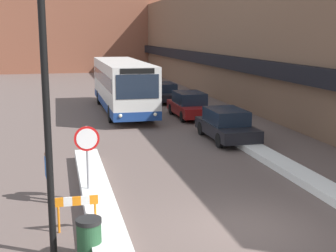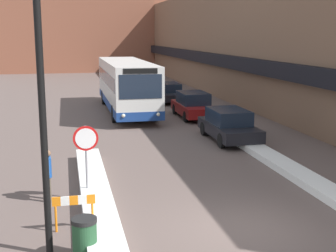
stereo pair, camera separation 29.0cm
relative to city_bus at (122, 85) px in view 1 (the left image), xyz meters
name	(u,v)px [view 1 (the left image)]	position (x,y,z in m)	size (l,w,h in m)	color
ground_plane	(244,228)	(0.50, -19.41, -1.78)	(160.00, 160.00, 0.00)	brown
building_row_right	(246,42)	(10.47, 4.59, 2.62)	(5.50, 60.00, 8.83)	brown
building_backdrop_far	(89,18)	(0.50, 36.01, 5.30)	(26.00, 8.00, 14.16)	brown
snow_bank_left	(99,203)	(-3.10, -17.14, -1.59)	(0.90, 11.65, 0.39)	silver
snow_bank_right	(318,185)	(4.10, -16.99, -1.64)	(0.90, 13.86, 0.27)	silver
city_bus	(122,85)	(0.00, 0.00, 0.00)	(2.65, 11.98, 3.30)	silver
parked_car_front	(226,125)	(3.70, -9.42, -1.03)	(1.87, 4.44, 1.50)	black
parked_car_middle	(190,105)	(3.70, -3.02, -1.01)	(1.86, 4.48, 1.55)	maroon
parked_car_back	(164,92)	(3.70, 4.02, -1.07)	(1.82, 4.57, 1.40)	black
stop_sign	(87,147)	(-3.34, -16.34, -0.08)	(0.76, 0.08, 2.34)	gray
street_lamp	(58,77)	(-4.11, -19.79, 2.33)	(1.46, 0.36, 6.68)	black
pedestrian	(49,171)	(-4.50, -16.13, -0.81)	(0.24, 0.52, 1.61)	brown
trash_bin	(89,238)	(-3.59, -20.13, -1.30)	(0.59, 0.59, 0.95)	#234C2D
construction_barricade	(77,207)	(-3.78, -18.55, -1.11)	(1.10, 0.06, 0.94)	orange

